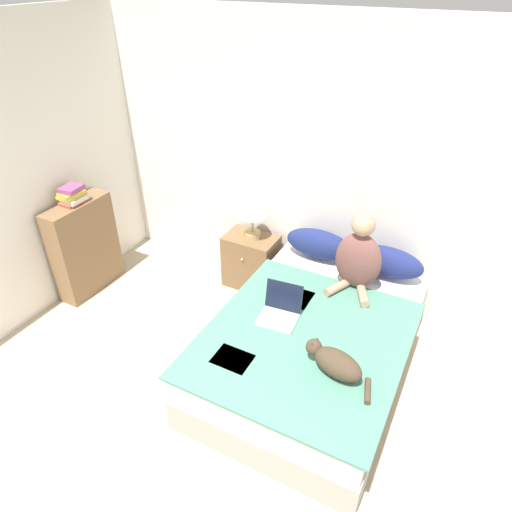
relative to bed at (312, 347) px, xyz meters
The scene contains 11 objects.
wall_back 1.49m from the bed, 98.65° to the left, with size 5.80×0.05×2.55m.
bed is the anchor object (origin of this frame).
pillow_near 1.00m from the bed, 109.71° to the left, with size 0.63×0.23×0.27m.
pillow_far 1.00m from the bed, 70.27° to the left, with size 0.63×0.23×0.27m.
person_sitting 0.81m from the bed, 77.61° to the left, with size 0.39×0.37×0.68m.
cat_tabby 0.63m from the bed, 53.78° to the right, with size 0.52×0.29×0.18m.
laptop_open 0.42m from the bed, 165.10° to the right, with size 0.32×0.32×0.25m.
nightstand 1.30m from the bed, 140.29° to the left, with size 0.51×0.37×0.56m.
table_lamp 1.42m from the bed, 139.68° to the left, with size 0.28×0.28×0.44m.
bookshelf 2.43m from the bed, behind, with size 0.23×0.69×0.95m.
book_stack_top 2.54m from the bed, behind, with size 0.20×0.24×0.17m.
Camera 1 is at (1.00, -0.32, 2.83)m, focal length 32.00 mm.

